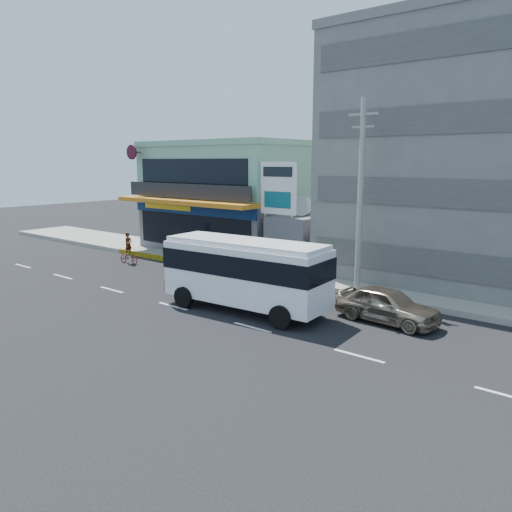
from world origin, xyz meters
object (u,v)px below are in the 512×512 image
(utility_pole_near, at_px, (360,197))
(concrete_building, at_px, (489,160))
(billboard, at_px, (278,194))
(motorcycle_rider, at_px, (129,253))
(satellite_dish, at_px, (301,214))
(shop_building, at_px, (237,199))
(sedan, at_px, (387,305))
(minibus, at_px, (245,269))

(utility_pole_near, bearing_deg, concrete_building, 62.24)
(billboard, height_order, motorcycle_rider, billboard)
(billboard, bearing_deg, motorcycle_rider, -156.93)
(satellite_dish, height_order, billboard, billboard)
(shop_building, xyz_separation_m, motorcycle_rider, (-2.20, -8.88, -3.30))
(concrete_building, distance_m, satellite_dish, 11.30)
(billboard, bearing_deg, shop_building, 147.68)
(satellite_dish, bearing_deg, utility_pole_near, -30.96)
(sedan, height_order, motorcycle_rider, motorcycle_rider)
(satellite_dish, bearing_deg, minibus, -71.00)
(billboard, height_order, minibus, billboard)
(concrete_building, xyz_separation_m, utility_pole_near, (-4.00, -7.60, -1.85))
(shop_building, relative_size, minibus, 1.51)
(sedan, xyz_separation_m, motorcycle_rider, (-19.29, 0.82, -0.08))
(sedan, bearing_deg, satellite_dish, 58.04)
(satellite_dish, relative_size, utility_pole_near, 0.15)
(billboard, relative_size, sedan, 1.50)
(shop_building, distance_m, sedan, 19.91)
(concrete_building, distance_m, motorcycle_rider, 23.37)
(shop_building, xyz_separation_m, concrete_building, (18.00, 1.05, 3.00))
(shop_building, bearing_deg, billboard, -32.32)
(shop_building, bearing_deg, motorcycle_rider, -103.91)
(concrete_building, relative_size, sedan, 3.48)
(motorcycle_rider, bearing_deg, sedan, -2.42)
(billboard, bearing_deg, utility_pole_near, -15.48)
(utility_pole_near, bearing_deg, motorcycle_rider, -171.81)
(utility_pole_near, distance_m, motorcycle_rider, 16.96)
(billboard, xyz_separation_m, minibus, (3.72, -7.55, -2.92))
(minibus, height_order, motorcycle_rider, minibus)
(satellite_dish, height_order, sedan, satellite_dish)
(shop_building, xyz_separation_m, satellite_dish, (8.00, -2.95, -0.42))
(shop_building, relative_size, satellite_dish, 8.27)
(satellite_dish, relative_size, billboard, 0.22)
(concrete_building, xyz_separation_m, billboard, (-10.50, -5.80, -2.07))
(minibus, height_order, sedan, minibus)
(concrete_building, xyz_separation_m, satellite_dish, (-10.00, -4.00, -3.42))
(satellite_dish, height_order, minibus, satellite_dish)
(concrete_building, height_order, utility_pole_near, concrete_building)
(shop_building, height_order, minibus, shop_building)
(billboard, height_order, utility_pole_near, utility_pole_near)
(concrete_building, bearing_deg, motorcycle_rider, -153.82)
(motorcycle_rider, bearing_deg, concrete_building, 26.18)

